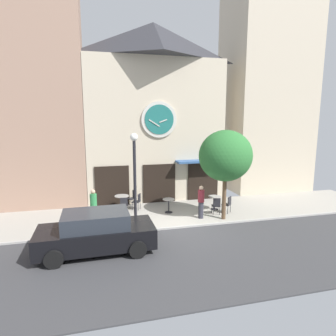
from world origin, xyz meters
TOP-DOWN VIEW (x-y plane):
  - ground_plane at (0.00, -0.63)m, footprint 24.21×10.04m
  - clock_building at (-0.28, 5.79)m, footprint 8.30×4.22m
  - neighbor_building_left at (-7.73, 5.96)m, footprint 6.54×3.16m
  - neighbor_building_right at (7.88, 6.49)m, footprint 5.55×4.21m
  - street_lamp at (-2.19, 0.86)m, footprint 0.36×0.36m
  - street_tree at (2.21, 0.66)m, footprint 2.62×2.36m
  - cafe_table_center_left at (-2.60, 3.46)m, footprint 0.79×0.79m
  - cafe_table_near_curb at (-0.23, 2.28)m, footprint 0.63×0.63m
  - cafe_table_center_right at (2.36, 2.18)m, footprint 0.71×0.71m
  - cafe_chair_near_tree at (-1.77, 3.18)m, footprint 0.54×0.54m
  - cafe_chair_under_awning at (-1.92, 3.92)m, footprint 0.53×0.53m
  - cafe_chair_corner at (-2.57, 2.65)m, footprint 0.40×0.40m
  - cafe_chair_right_end at (2.11, 1.38)m, footprint 0.46×0.46m
  - cafe_chair_outer at (2.80, 1.46)m, footprint 0.56×0.56m
  - pedestrian_green at (-4.09, 1.60)m, footprint 0.43×0.43m
  - pedestrian_maroon at (1.14, 1.05)m, footprint 0.39×0.39m
  - parked_car_black at (-3.97, -1.49)m, footprint 4.33×2.07m

SIDE VIEW (x-z plane):
  - ground_plane at x=0.00m, z-range -0.09..0.04m
  - cafe_table_near_curb at x=-0.23m, z-range 0.12..0.87m
  - cafe_chair_near_tree at x=-1.77m, z-range 0.08..0.98m
  - cafe_chair_under_awning at x=-1.92m, z-range 0.08..0.98m
  - cafe_chair_corner at x=-2.57m, z-range 0.08..0.98m
  - cafe_chair_right_end at x=2.11m, z-range 0.08..0.98m
  - cafe_chair_outer at x=2.80m, z-range 0.08..0.98m
  - cafe_table_center_right at x=2.36m, z-range 0.16..0.90m
  - cafe_table_center_left at x=-2.60m, z-range 0.19..0.96m
  - parked_car_black at x=-3.97m, z-range -0.01..1.54m
  - pedestrian_green at x=-4.09m, z-range 0.03..1.70m
  - pedestrian_maroon at x=1.14m, z-range 0.03..1.70m
  - street_lamp at x=-2.19m, z-range 0.03..4.36m
  - street_tree at x=2.21m, z-range 0.96..5.40m
  - clock_building at x=-0.28m, z-range 0.18..10.77m
  - neighbor_building_left at x=-7.73m, z-range 0.00..12.38m
  - neighbor_building_right at x=7.88m, z-range 0.00..13.45m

